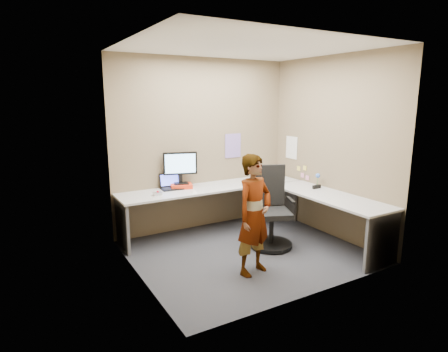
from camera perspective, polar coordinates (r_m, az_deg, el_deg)
ground at (r=5.27m, az=3.50°, el=-11.48°), size 3.00×3.00×0.00m
wall_back at (r=6.01m, az=-3.19°, el=4.80°), size 3.00×0.00×3.00m
wall_right at (r=5.86m, az=16.05°, el=4.16°), size 0.00×2.70×2.70m
wall_left at (r=4.27m, az=-13.35°, el=1.59°), size 0.00×2.70×2.70m
ceiling at (r=4.88m, az=3.92°, el=19.04°), size 3.00×3.00×0.00m
desk at (r=5.61m, az=5.14°, el=-3.68°), size 2.98×2.58×0.73m
paper_ream at (r=5.76m, az=-6.52°, el=-1.51°), size 0.37×0.32×0.06m
monitor at (r=5.71m, az=-6.68°, el=1.64°), size 0.50×0.21×0.49m
laptop at (r=5.75m, az=-8.09°, el=-1.33°), size 0.34×0.29×0.23m
trackball_mouse at (r=5.39m, az=-10.10°, el=-2.65°), size 0.12×0.08×0.07m
origami at (r=5.45m, az=-4.64°, el=-2.29°), size 0.10×0.10×0.06m
stapler at (r=5.87m, az=13.94°, el=-1.59°), size 0.15×0.05×0.05m
flower at (r=5.95m, az=14.09°, el=-0.28°), size 0.07×0.07×0.22m
calendar_purple at (r=6.27m, az=1.37°, el=4.65°), size 0.30×0.01×0.40m
calendar_white at (r=6.51m, az=10.26°, el=4.28°), size 0.01×0.28×0.38m
sticky_note_a at (r=6.30m, az=12.21°, el=1.19°), size 0.01×0.07×0.07m
sticky_note_b at (r=6.36m, az=11.86°, el=0.11°), size 0.01×0.07×0.07m
sticky_note_c at (r=6.28m, az=12.58°, el=-0.26°), size 0.01×0.07×0.07m
sticky_note_d at (r=6.42m, az=11.30°, el=1.14°), size 0.01×0.07×0.07m
office_chair at (r=5.37m, az=7.10°, el=-5.85°), size 0.66×0.66×1.13m
person at (r=4.46m, az=4.63°, el=-5.93°), size 0.60×0.48×1.45m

